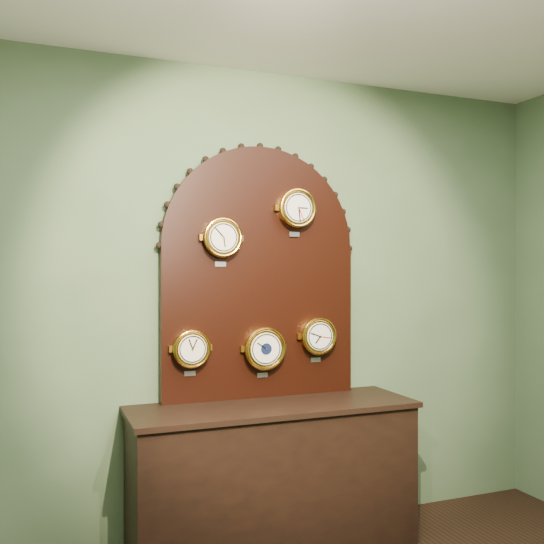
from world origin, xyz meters
name	(u,v)px	position (x,y,z in m)	size (l,w,h in m)	color
wall_back	(257,301)	(0.00, 2.50, 1.40)	(4.00, 4.00, 0.00)	#4F6A48
shop_counter	(273,480)	(0.00, 2.23, 0.40)	(1.60, 0.50, 0.80)	black
display_board	(260,264)	(0.00, 2.45, 1.63)	(1.26, 0.06, 1.53)	black
roman_clock	(222,238)	(-0.26, 2.38, 1.78)	(0.23, 0.08, 0.28)	gold
arabic_clock	(297,208)	(0.21, 2.38, 1.96)	(0.24, 0.08, 0.29)	gold
hygrometer	(191,349)	(-0.44, 2.38, 1.15)	(0.22, 0.08, 0.27)	gold
barometer	(264,348)	(0.00, 2.38, 1.13)	(0.26, 0.08, 0.31)	gold
tide_clock	(318,336)	(0.35, 2.38, 1.19)	(0.23, 0.08, 0.28)	gold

